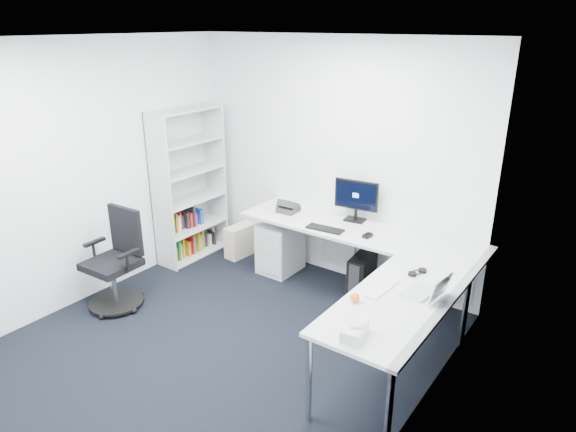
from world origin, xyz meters
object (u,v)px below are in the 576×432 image
Objects in this scene: bookshelf at (189,185)px; monitor at (356,200)px; l_desk at (340,275)px; task_chair at (111,261)px; laptop at (420,281)px.

bookshelf reaches higher than monitor.
l_desk is 2.34m from task_chair.
l_desk is 1.28m from laptop.
task_chair is 2.64m from monitor.
l_desk is at bearing -1.32° from bookshelf.
monitor is 1.64× the size of laptop.
task_chair is (-1.92, -1.34, 0.13)m from l_desk.
l_desk is 1.41× the size of bookshelf.
monitor is 1.63m from laptop.
bookshelf is 3.82× the size of monitor.
l_desk is 5.40× the size of monitor.
monitor is at bearing 144.12° from laptop.
l_desk is 2.24m from bookshelf.
monitor is (2.03, 0.50, 0.07)m from bookshelf.
laptop is (3.22, -0.61, -0.06)m from bookshelf.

